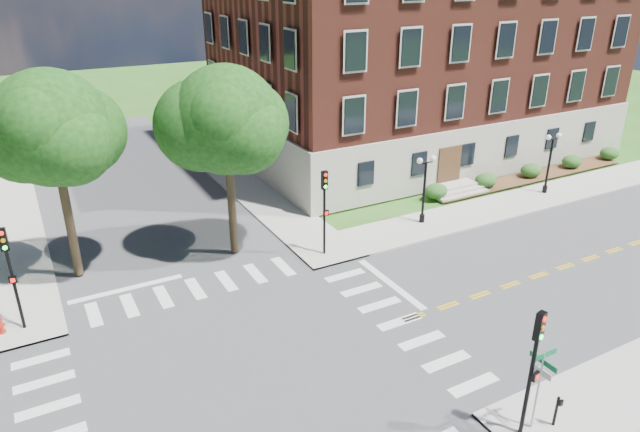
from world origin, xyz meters
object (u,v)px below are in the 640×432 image
traffic_signal_se (534,359)px  traffic_signal_ne (325,202)px  traffic_signal_nw (10,266)px  street_sign_pole (541,376)px  twin_lamp_west (424,186)px  fire_hydrant (1,326)px  twin_lamp_east (550,160)px  push_button_post (557,410)px

traffic_signal_se → traffic_signal_ne: size_ratio=1.00×
traffic_signal_nw → street_sign_pole: 21.10m
twin_lamp_west → fire_hydrant: 23.37m
traffic_signal_se → traffic_signal_nw: bearing=134.2°
twin_lamp_east → fire_hydrant: 34.07m
twin_lamp_west → fire_hydrant: twin_lamp_west is taller
twin_lamp_west → push_button_post: (-6.66, -15.92, -1.73)m
traffic_signal_se → twin_lamp_east: (18.67, 15.57, -0.66)m
twin_lamp_east → fire_hydrant: size_ratio=5.64×
street_sign_pole → traffic_signal_se: bearing=-177.4°
traffic_signal_nw → fire_hydrant: 2.86m
traffic_signal_se → twin_lamp_east: traffic_signal_se is taller
fire_hydrant → twin_lamp_east: bearing=1.1°
traffic_signal_ne → traffic_signal_nw: (-15.00, 0.07, 0.00)m
street_sign_pole → push_button_post: street_sign_pole is taller
push_button_post → fire_hydrant: push_button_post is taller
traffic_signal_se → twin_lamp_east: 24.31m
traffic_signal_ne → twin_lamp_east: size_ratio=1.13×
traffic_signal_se → push_button_post: traffic_signal_se is taller
fire_hydrant → traffic_signal_nw: bearing=-2.8°
traffic_signal_nw → twin_lamp_east: traffic_signal_nw is taller
fire_hydrant → twin_lamp_west: bearing=1.8°
traffic_signal_se → twin_lamp_west: bearing=63.1°
traffic_signal_nw → twin_lamp_west: traffic_signal_nw is taller
traffic_signal_se → traffic_signal_ne: same height
street_sign_pole → twin_lamp_east: bearing=40.6°
traffic_signal_ne → fire_hydrant: traffic_signal_ne is taller
traffic_signal_ne → twin_lamp_west: 7.46m
fire_hydrant → traffic_signal_se: bearing=-44.2°
street_sign_pole → traffic_signal_nw: bearing=135.2°
traffic_signal_ne → push_button_post: (0.72, -15.09, -2.39)m
traffic_signal_nw → twin_lamp_east: bearing=1.2°
traffic_signal_se → push_button_post: size_ratio=4.00×
twin_lamp_west → street_sign_pole: bearing=-115.4°
traffic_signal_se → traffic_signal_ne: 14.80m
street_sign_pole → twin_lamp_west: bearing=64.6°
traffic_signal_ne → twin_lamp_west: bearing=6.5°
push_button_post → fire_hydrant: (-16.60, 15.20, -0.33)m
traffic_signal_ne → fire_hydrant: bearing=179.6°
traffic_signal_se → street_sign_pole: traffic_signal_se is taller
traffic_signal_se → street_sign_pole: size_ratio=1.55×
push_button_post → street_sign_pole: bearing=157.1°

